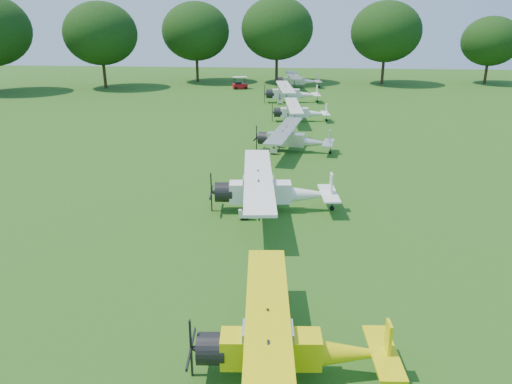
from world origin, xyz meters
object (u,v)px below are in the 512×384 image
(aircraft_2, at_px, (287,344))
(aircraft_7, at_px, (297,79))
(aircraft_4, at_px, (292,138))
(aircraft_3, at_px, (270,189))
(golf_cart, at_px, (240,85))
(aircraft_6, at_px, (290,92))
(aircraft_5, at_px, (299,111))

(aircraft_2, height_order, aircraft_7, aircraft_7)
(aircraft_4, distance_m, aircraft_7, 36.29)
(aircraft_3, relative_size, golf_cart, 4.84)
(aircraft_6, bearing_deg, aircraft_7, 79.92)
(aircraft_2, distance_m, aircraft_5, 37.86)
(aircraft_4, xyz_separation_m, aircraft_5, (0.49, 11.90, -0.07))
(aircraft_4, relative_size, golf_cart, 4.30)
(aircraft_2, xyz_separation_m, aircraft_4, (-0.32, 25.95, 0.01))
(aircraft_3, bearing_deg, aircraft_7, 83.17)
(aircraft_7, bearing_deg, aircraft_5, -96.22)
(aircraft_7, bearing_deg, aircraft_2, -96.88)
(aircraft_4, height_order, aircraft_7, aircraft_7)
(aircraft_2, bearing_deg, aircraft_6, 86.81)
(aircraft_3, height_order, golf_cart, aircraft_3)
(aircraft_2, height_order, aircraft_6, aircraft_6)
(aircraft_3, height_order, aircraft_5, aircraft_3)
(aircraft_2, bearing_deg, aircraft_5, 85.48)
(aircraft_6, xyz_separation_m, golf_cart, (-7.52, 11.24, -0.68))
(aircraft_3, relative_size, aircraft_5, 1.20)
(aircraft_3, xyz_separation_m, golf_cart, (-7.15, 47.19, -0.70))
(aircraft_2, bearing_deg, aircraft_4, 86.45)
(aircraft_4, bearing_deg, aircraft_7, 98.22)
(aircraft_5, height_order, aircraft_7, aircraft_7)
(aircraft_5, xyz_separation_m, aircraft_6, (-1.09, 11.39, 0.19))
(aircraft_2, distance_m, aircraft_4, 25.95)
(aircraft_2, relative_size, golf_cart, 4.27)
(aircraft_3, distance_m, golf_cart, 47.74)
(aircraft_5, bearing_deg, aircraft_4, -97.44)
(aircraft_5, bearing_deg, golf_cart, 105.78)
(golf_cart, bearing_deg, aircraft_4, -94.72)
(aircraft_3, xyz_separation_m, aircraft_4, (0.96, 12.67, -0.15))
(aircraft_4, relative_size, aircraft_6, 0.90)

